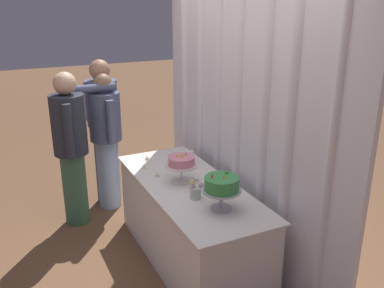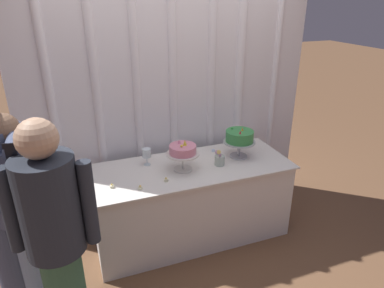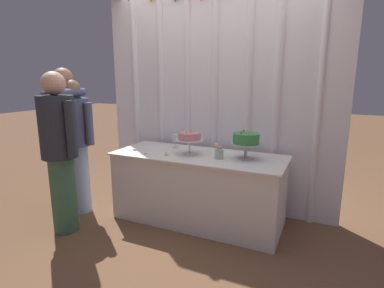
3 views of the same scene
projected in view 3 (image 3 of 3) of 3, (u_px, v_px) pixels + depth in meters
name	position (u px, v px, depth m)	size (l,w,h in m)	color
ground_plane	(194.00, 223.00, 3.28)	(24.00, 24.00, 0.00)	brown
draped_curtain	(215.00, 82.00, 3.47)	(2.84, 0.16, 2.86)	white
cake_table	(198.00, 188.00, 3.28)	(1.83, 0.73, 0.75)	white
cake_display_nearleft	(189.00, 138.00, 3.17)	(0.29, 0.29, 0.28)	silver
cake_display_nearright	(246.00, 140.00, 2.99)	(0.30, 0.30, 0.29)	#B2B2B7
wine_glass	(176.00, 138.00, 3.48)	(0.08, 0.08, 0.16)	silver
flower_vase	(219.00, 152.00, 3.03)	(0.11, 0.12, 0.16)	#B2C1B2
tealight_far_left	(135.00, 149.00, 3.39)	(0.04, 0.04, 0.04)	beige
tealight_near_left	(145.00, 153.00, 3.21)	(0.04, 0.04, 0.04)	beige
tealight_near_right	(166.00, 154.00, 3.16)	(0.04, 0.04, 0.04)	beige
guest_girl_blue_dress	(67.00, 135.00, 3.46)	(0.47, 0.58, 1.65)	#4C5675
guest_man_pink_jacket	(76.00, 143.00, 3.42)	(0.51, 0.36, 1.52)	#93ADD6
guest_man_dark_suit	(59.00, 148.00, 2.95)	(0.50, 0.40, 1.60)	#3D6B4C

